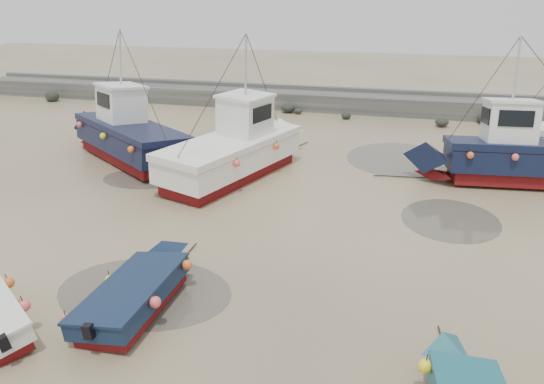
{
  "coord_description": "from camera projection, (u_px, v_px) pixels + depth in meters",
  "views": [
    {
      "loc": [
        3.17,
        -14.9,
        7.97
      ],
      "look_at": [
        -1.24,
        1.72,
        1.4
      ],
      "focal_mm": 35.0,
      "sensor_mm": 36.0,
      "label": 1
    }
  ],
  "objects": [
    {
      "name": "seawall",
      "position": [
        365.0,
        103.0,
        36.67
      ],
      "size": [
        60.0,
        4.92,
        1.5
      ],
      "color": "#63635E",
      "rests_on": "ground"
    },
    {
      "name": "ground",
      "position": [
        296.0,
        255.0,
        17.05
      ],
      "size": [
        120.0,
        120.0,
        0.0
      ],
      "primitive_type": "plane",
      "color": "tan",
      "rests_on": "ground"
    },
    {
      "name": "puddle_d",
      "position": [
        398.0,
        158.0,
        26.76
      ],
      "size": [
        5.18,
        5.18,
        0.01
      ],
      "primitive_type": "cylinder",
      "color": "#524C41",
      "rests_on": "ground"
    },
    {
      "name": "puddle_b",
      "position": [
        450.0,
        220.0,
        19.64
      ],
      "size": [
        3.58,
        3.58,
        0.01
      ],
      "primitive_type": "cylinder",
      "color": "#524C41",
      "rests_on": "ground"
    },
    {
      "name": "cabin_boat_0",
      "position": [
        124.0,
        133.0,
        26.33
      ],
      "size": [
        9.51,
        7.3,
        6.22
      ],
      "rotation": [
        0.0,
        0.0,
        0.95
      ],
      "color": "maroon",
      "rests_on": "ground"
    },
    {
      "name": "dinghy_1",
      "position": [
        141.0,
        287.0,
        14.14
      ],
      "size": [
        2.18,
        6.13,
        1.43
      ],
      "rotation": [
        0.0,
        0.0,
        -0.0
      ],
      "color": "maroon",
      "rests_on": "ground"
    },
    {
      "name": "cabin_boat_2",
      "position": [
        514.0,
        154.0,
        22.86
      ],
      "size": [
        9.99,
        3.41,
        6.22
      ],
      "rotation": [
        0.0,
        0.0,
        1.68
      ],
      "color": "maroon",
      "rests_on": "ground"
    },
    {
      "name": "puddle_a",
      "position": [
        144.0,
        291.0,
        14.98
      ],
      "size": [
        5.06,
        5.06,
        0.01
      ],
      "primitive_type": "cylinder",
      "color": "#524C41",
      "rests_on": "ground"
    },
    {
      "name": "cabin_boat_1",
      "position": [
        239.0,
        147.0,
        24.01
      ],
      "size": [
        5.24,
        10.73,
        6.22
      ],
      "rotation": [
        0.0,
        0.0,
        -0.32
      ],
      "color": "maroon",
      "rests_on": "ground"
    },
    {
      "name": "puddle_c",
      "position": [
        141.0,
        179.0,
        23.88
      ],
      "size": [
        3.57,
        3.57,
        0.01
      ],
      "primitive_type": "cylinder",
      "color": "#524C41",
      "rests_on": "ground"
    },
    {
      "name": "person",
      "position": [
        245.0,
        177.0,
        24.07
      ],
      "size": [
        0.74,
        0.63,
        1.73
      ],
      "primitive_type": "imported",
      "rotation": [
        0.0,
        0.0,
        3.56
      ],
      "color": "#181837",
      "rests_on": "ground"
    }
  ]
}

